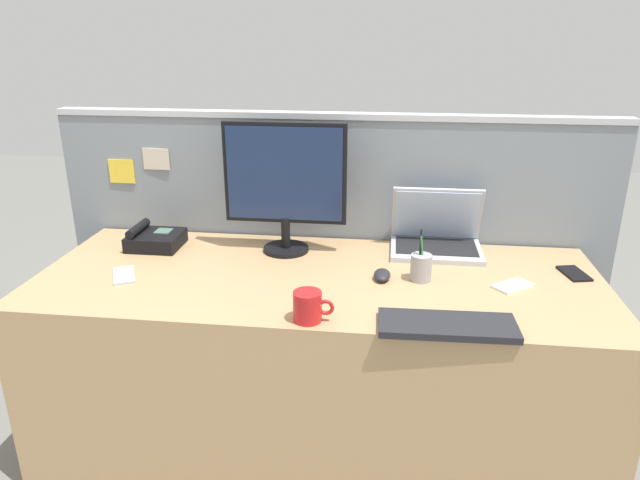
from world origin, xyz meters
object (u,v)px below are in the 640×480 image
at_px(laptop, 436,235).
at_px(cell_phone_white_slab, 513,286).
at_px(desk_phone, 155,239).
at_px(desktop_monitor, 285,180).
at_px(coffee_mug, 308,306).
at_px(pen_cup, 421,267).
at_px(computer_mouse_right_hand, 382,275).
at_px(cell_phone_silver_slab, 124,275).
at_px(keyboard_main, 447,325).
at_px(cell_phone_black_slab, 574,273).

bearing_deg(laptop, cell_phone_white_slab, -54.06).
bearing_deg(desk_phone, cell_phone_white_slab, -9.07).
height_order(desktop_monitor, coffee_mug, desktop_monitor).
height_order(desk_phone, coffee_mug, coffee_mug).
bearing_deg(pen_cup, laptop, 77.36).
distance_m(computer_mouse_right_hand, cell_phone_white_slab, 0.45).
bearing_deg(cell_phone_silver_slab, cell_phone_white_slab, -22.47).
distance_m(keyboard_main, cell_phone_white_slab, 0.41).
bearing_deg(coffee_mug, cell_phone_silver_slab, 160.74).
bearing_deg(pen_cup, coffee_mug, -135.28).
bearing_deg(desktop_monitor, computer_mouse_right_hand, -31.89).
height_order(keyboard_main, pen_cup, pen_cup).
bearing_deg(desktop_monitor, cell_phone_white_slab, -16.64).
height_order(desktop_monitor, desk_phone, desktop_monitor).
relative_size(pen_cup, cell_phone_white_slab, 1.33).
xyz_separation_m(laptop, desk_phone, (-1.14, -0.12, -0.03)).
relative_size(desktop_monitor, coffee_mug, 4.06).
bearing_deg(desk_phone, laptop, 5.83).
height_order(computer_mouse_right_hand, cell_phone_black_slab, computer_mouse_right_hand).
distance_m(pen_cup, cell_phone_white_slab, 0.32).
distance_m(desktop_monitor, laptop, 0.65).
relative_size(desktop_monitor, cell_phone_silver_slab, 3.34).
xyz_separation_m(desktop_monitor, keyboard_main, (0.59, -0.58, -0.28)).
bearing_deg(computer_mouse_right_hand, laptop, 57.56).
xyz_separation_m(cell_phone_silver_slab, cell_phone_white_slab, (1.38, 0.08, 0.00)).
height_order(desk_phone, cell_phone_white_slab, desk_phone).
xyz_separation_m(desktop_monitor, computer_mouse_right_hand, (0.39, -0.24, -0.27)).
bearing_deg(cell_phone_black_slab, laptop, 144.66).
relative_size(keyboard_main, coffee_mug, 3.25).
bearing_deg(desk_phone, computer_mouse_right_hand, -12.83).
height_order(laptop, pen_cup, laptop).
bearing_deg(pen_cup, cell_phone_white_slab, -3.42).
distance_m(desk_phone, keyboard_main, 1.26).
bearing_deg(laptop, desktop_monitor, -171.86).
xyz_separation_m(keyboard_main, computer_mouse_right_hand, (-0.20, 0.34, 0.01)).
bearing_deg(desk_phone, keyboard_main, -25.92).
height_order(cell_phone_silver_slab, cell_phone_white_slab, same).
xyz_separation_m(desktop_monitor, cell_phone_white_slab, (0.84, -0.25, -0.29)).
bearing_deg(keyboard_main, cell_phone_white_slab, 51.20).
bearing_deg(cell_phone_white_slab, cell_phone_black_slab, 80.43).
bearing_deg(keyboard_main, cell_phone_black_slab, 41.85).
bearing_deg(pen_cup, cell_phone_black_slab, 12.04).
relative_size(laptop, desk_phone, 1.75).
bearing_deg(cell_phone_silver_slab, keyboard_main, -38.28).
height_order(computer_mouse_right_hand, pen_cup, pen_cup).
bearing_deg(pen_cup, desk_phone, 169.29).
xyz_separation_m(pen_cup, cell_phone_silver_slab, (-1.06, -0.10, -0.05)).
height_order(laptop, coffee_mug, laptop).
relative_size(desktop_monitor, cell_phone_black_slab, 3.81).
distance_m(laptop, cell_phone_white_slab, 0.42).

